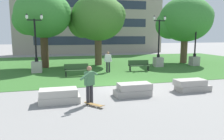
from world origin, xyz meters
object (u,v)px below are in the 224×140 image
at_px(concrete_block_right, 191,85).
at_px(lamp_post_center, 158,56).
at_px(concrete_block_center, 59,96).
at_px(park_bench_near_right, 77,69).
at_px(person_bystander_near_lawn, 108,61).
at_px(lamp_post_left, 195,55).
at_px(person_skateboarder, 89,82).
at_px(concrete_block_left, 133,90).
at_px(lamp_post_right, 37,61).
at_px(skateboard, 94,104).
at_px(park_bench_near_left, 139,65).

bearing_deg(concrete_block_right, lamp_post_center, 74.54).
distance_m(concrete_block_center, park_bench_near_right, 6.52).
distance_m(concrete_block_center, concrete_block_right, 7.09).
relative_size(concrete_block_center, lamp_post_center, 0.37).
bearing_deg(person_bystander_near_lawn, lamp_post_left, 11.21).
xyz_separation_m(concrete_block_center, park_bench_near_right, (1.40, 6.36, 0.23)).
height_order(concrete_block_center, park_bench_near_right, park_bench_near_right).
xyz_separation_m(concrete_block_right, person_bystander_near_lawn, (-3.01, 7.02, 0.68)).
bearing_deg(concrete_block_right, person_skateboarder, -170.89).
bearing_deg(person_bystander_near_lawn, person_skateboarder, -109.17).
relative_size(concrete_block_left, lamp_post_right, 0.39).
bearing_deg(concrete_block_right, skateboard, -167.00).
xyz_separation_m(concrete_block_left, park_bench_near_right, (-2.24, 6.12, 0.23)).
xyz_separation_m(skateboard, park_bench_near_right, (-0.04, 7.29, 0.45)).
bearing_deg(concrete_block_right, lamp_post_right, 135.90).
bearing_deg(park_bench_near_right, lamp_post_left, 13.48).
relative_size(concrete_block_right, lamp_post_center, 0.39).
bearing_deg(concrete_block_right, person_bystander_near_lawn, 113.25).
xyz_separation_m(concrete_block_left, park_bench_near_left, (3.17, 7.26, 0.23)).
relative_size(park_bench_near_right, lamp_post_right, 0.39).
xyz_separation_m(person_skateboarder, park_bench_near_left, (5.50, 8.06, -0.44)).
height_order(concrete_block_right, park_bench_near_left, park_bench_near_left).
xyz_separation_m(concrete_block_right, lamp_post_left, (6.41, 8.88, 0.78)).
bearing_deg(lamp_post_left, lamp_post_right, -178.18).
distance_m(concrete_block_left, park_bench_near_left, 7.93).
bearing_deg(person_bystander_near_lawn, skateboard, -107.55).
height_order(park_bench_near_right, person_bystander_near_lawn, person_bystander_near_lawn).
bearing_deg(concrete_block_left, lamp_post_left, 42.48).
relative_size(skateboard, lamp_post_center, 0.19).
bearing_deg(person_skateboarder, person_bystander_near_lawn, 70.83).
distance_m(lamp_post_left, lamp_post_center, 3.90).
xyz_separation_m(park_bench_near_left, lamp_post_left, (6.68, 1.75, 0.55)).
height_order(lamp_post_left, person_bystander_near_lawn, lamp_post_left).
distance_m(concrete_block_center, lamp_post_center, 13.50).
relative_size(person_skateboarder, person_bystander_near_lawn, 1.00).
bearing_deg(person_skateboarder, lamp_post_right, 107.24).
distance_m(concrete_block_right, lamp_post_right, 12.10).
bearing_deg(lamp_post_center, park_bench_near_left, -144.83).
height_order(concrete_block_center, concrete_block_right, same).
height_order(concrete_block_center, lamp_post_center, lamp_post_center).
xyz_separation_m(skateboard, lamp_post_left, (12.05, 10.19, 1.00)).
distance_m(park_bench_near_right, person_bystander_near_lawn, 2.89).
xyz_separation_m(concrete_block_center, lamp_post_left, (13.49, 9.26, 0.78)).
relative_size(concrete_block_left, lamp_post_center, 0.38).
xyz_separation_m(person_skateboarder, lamp_post_right, (-2.90, 9.33, 0.01)).
bearing_deg(lamp_post_right, person_skateboarder, -72.76).
xyz_separation_m(person_skateboarder, person_bystander_near_lawn, (2.76, 7.94, 0.01)).
relative_size(concrete_block_center, person_bystander_near_lawn, 1.05).
height_order(person_skateboarder, lamp_post_center, lamp_post_center).
bearing_deg(skateboard, concrete_block_left, 27.99).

